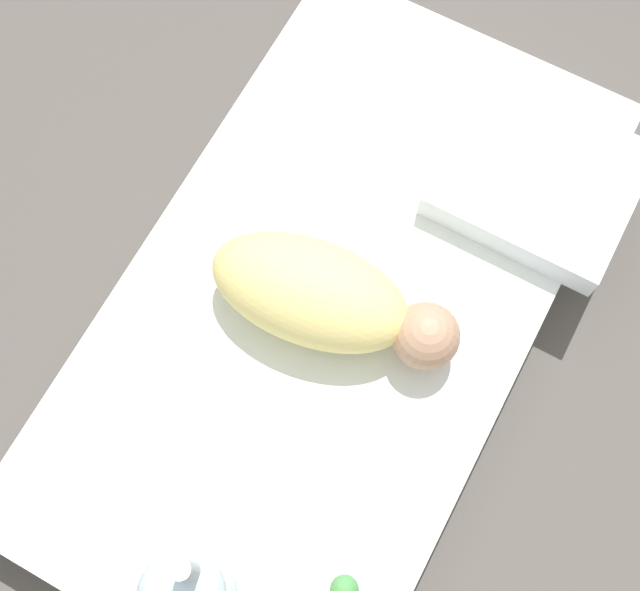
{
  "coord_description": "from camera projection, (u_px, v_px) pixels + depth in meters",
  "views": [
    {
      "loc": [
        -0.49,
        -0.24,
        1.79
      ],
      "look_at": [
        -0.01,
        0.01,
        0.2
      ],
      "focal_mm": 50.0,
      "sensor_mm": 36.0,
      "label": 1
    }
  ],
  "objects": [
    {
      "name": "swaddled_baby",
      "position": [
        325.0,
        298.0,
        1.64
      ],
      "size": [
        0.25,
        0.49,
        0.18
      ],
      "rotation": [
        0.0,
        0.0,
        4.84
      ],
      "color": "#EFDB7F",
      "rests_on": "bed_mattress"
    },
    {
      "name": "ground_plane",
      "position": [
        329.0,
        323.0,
        1.87
      ],
      "size": [
        12.0,
        12.0,
        0.0
      ],
      "primitive_type": "plane",
      "color": "#514C47"
    },
    {
      "name": "bed_mattress",
      "position": [
        329.0,
        312.0,
        1.8
      ],
      "size": [
        1.39,
        0.76,
        0.15
      ],
      "color": "white",
      "rests_on": "ground_plane"
    },
    {
      "name": "pillow",
      "position": [
        539.0,
        180.0,
        1.77
      ],
      "size": [
        0.33,
        0.37,
        0.07
      ],
      "color": "white",
      "rests_on": "bed_mattress"
    }
  ]
}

